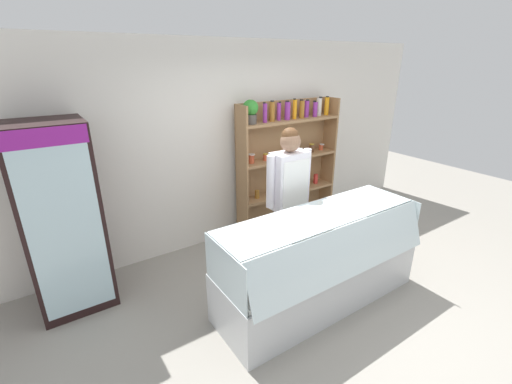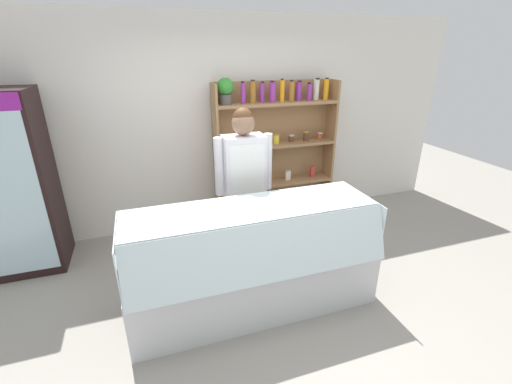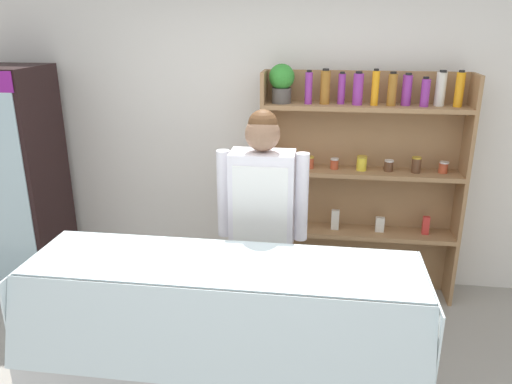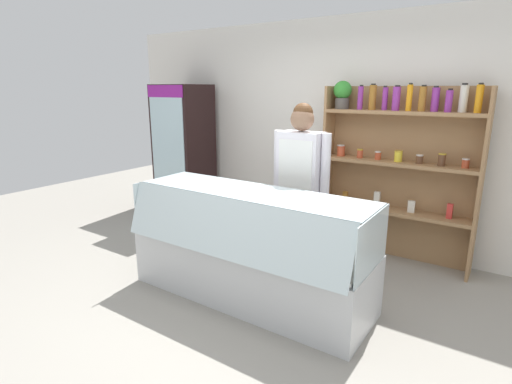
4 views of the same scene
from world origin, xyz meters
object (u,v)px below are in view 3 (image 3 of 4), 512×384
drinks_fridge (15,179)px  deli_display_case (224,370)px  shop_clerk (262,214)px  shelving_unit (356,169)px

drinks_fridge → deli_display_case: 2.65m
shop_clerk → deli_display_case: bearing=-101.1°
deli_display_case → shop_clerk: bearing=78.9°
shelving_unit → deli_display_case: size_ratio=0.88×
drinks_fridge → deli_display_case: size_ratio=0.86×
shelving_unit → deli_display_case: (-0.81, -1.63, -0.80)m
deli_display_case → shop_clerk: 1.03m
shelving_unit → shop_clerk: (-0.67, -0.93, -0.07)m
shelving_unit → shop_clerk: 1.15m
drinks_fridge → deli_display_case: drinks_fridge is taller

